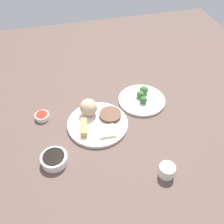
{
  "coord_description": "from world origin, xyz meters",
  "views": [
    {
      "loc": [
        -0.79,
        0.14,
        0.9
      ],
      "look_at": [
        0.05,
        -0.08,
        0.06
      ],
      "focal_mm": 41.61,
      "sensor_mm": 36.0,
      "label": 1
    }
  ],
  "objects_px": {
    "soy_sauce_bowl": "(54,159)",
    "sauce_ramekin_sweet_and_sour": "(42,116)",
    "teacup": "(167,171)",
    "main_plate": "(98,124)",
    "broccoli_plate": "(142,100)"
  },
  "relations": [
    {
      "from": "main_plate",
      "to": "sauce_ramekin_sweet_and_sour",
      "type": "relative_size",
      "value": 4.25
    },
    {
      "from": "soy_sauce_bowl",
      "to": "broccoli_plate",
      "type": "bearing_deg",
      "value": -60.09
    },
    {
      "from": "teacup",
      "to": "sauce_ramekin_sweet_and_sour",
      "type": "bearing_deg",
      "value": 46.22
    },
    {
      "from": "soy_sauce_bowl",
      "to": "teacup",
      "type": "height_order",
      "value": "teacup"
    },
    {
      "from": "main_plate",
      "to": "soy_sauce_bowl",
      "type": "bearing_deg",
      "value": 126.83
    },
    {
      "from": "main_plate",
      "to": "broccoli_plate",
      "type": "height_order",
      "value": "main_plate"
    },
    {
      "from": "main_plate",
      "to": "teacup",
      "type": "bearing_deg",
      "value": -147.77
    },
    {
      "from": "broccoli_plate",
      "to": "teacup",
      "type": "relative_size",
      "value": 3.81
    },
    {
      "from": "soy_sauce_bowl",
      "to": "teacup",
      "type": "relative_size",
      "value": 1.74
    },
    {
      "from": "soy_sauce_bowl",
      "to": "sauce_ramekin_sweet_and_sour",
      "type": "height_order",
      "value": "soy_sauce_bowl"
    },
    {
      "from": "main_plate",
      "to": "broccoli_plate",
      "type": "bearing_deg",
      "value": -66.8
    },
    {
      "from": "soy_sauce_bowl",
      "to": "sauce_ramekin_sweet_and_sour",
      "type": "xyz_separation_m",
      "value": [
        0.27,
        0.03,
        -0.01
      ]
    },
    {
      "from": "main_plate",
      "to": "teacup",
      "type": "height_order",
      "value": "teacup"
    },
    {
      "from": "main_plate",
      "to": "sauce_ramekin_sweet_and_sour",
      "type": "bearing_deg",
      "value": 66.35
    },
    {
      "from": "main_plate",
      "to": "teacup",
      "type": "xyz_separation_m",
      "value": [
        -0.32,
        -0.2,
        0.02
      ]
    }
  ]
}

